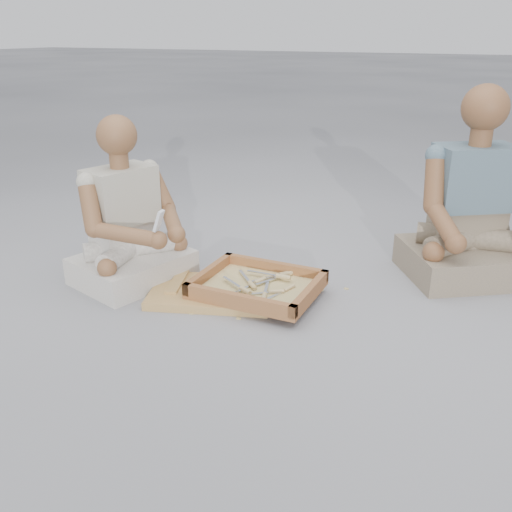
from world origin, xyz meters
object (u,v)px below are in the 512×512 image
at_px(carved_panel, 212,293).
at_px(tool_tray, 257,286).
at_px(craftsman, 129,227).
at_px(companion, 472,216).

distance_m(carved_panel, tool_tray, 0.22).
bearing_deg(carved_panel, craftsman, -179.93).
relative_size(tool_tray, companion, 0.58).
relative_size(carved_panel, companion, 0.60).
distance_m(carved_panel, craftsman, 0.52).
bearing_deg(craftsman, carved_panel, 106.25).
height_order(craftsman, companion, companion).
distance_m(tool_tray, companion, 1.12).
bearing_deg(carved_panel, tool_tray, 20.26).
xyz_separation_m(tool_tray, craftsman, (-0.65, -0.07, 0.21)).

